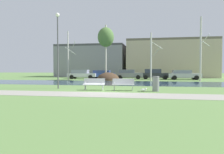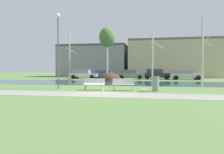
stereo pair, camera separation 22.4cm
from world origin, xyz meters
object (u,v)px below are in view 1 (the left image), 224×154
at_px(bench_right, 123,84).
at_px(parked_suv_fifth_silver, 184,75).
at_px(streetlamp, 58,39).
at_px(parked_sedan_second_blue, 103,74).
at_px(seagull, 144,90).
at_px(parked_van_nearest_white, 82,74).
at_px(trash_bin, 156,84).
at_px(bench_left, 94,84).
at_px(parked_wagon_fourth_dark, 154,74).
at_px(parked_hatch_third_grey, 129,74).

relative_size(bench_right, parked_suv_fifth_silver, 0.35).
xyz_separation_m(streetlamp, parked_sedan_second_blue, (-0.11, 17.44, -3.23)).
bearing_deg(streetlamp, seagull, -9.90).
height_order(parked_sedan_second_blue, parked_suv_fifth_silver, parked_suv_fifth_silver).
distance_m(bench_right, parked_van_nearest_white, 19.56).
xyz_separation_m(bench_right, parked_sedan_second_blue, (-5.45, 18.09, 0.25)).
xyz_separation_m(bench_right, trash_bin, (2.32, -0.08, 0.08)).
bearing_deg(parked_sedan_second_blue, streetlamp, -89.63).
bearing_deg(trash_bin, parked_van_nearest_white, 122.54).
xyz_separation_m(trash_bin, parked_sedan_second_blue, (-7.77, 18.18, 0.18)).
bearing_deg(parked_sedan_second_blue, parked_van_nearest_white, -169.11).
distance_m(bench_left, seagull, 3.75).
distance_m(trash_bin, parked_van_nearest_white, 20.78).
height_order(trash_bin, streetlamp, streetlamp).
bearing_deg(streetlamp, parked_wagon_fourth_dark, 65.61).
height_order(streetlamp, parked_sedan_second_blue, streetlamp).
height_order(bench_left, parked_hatch_third_grey, parked_hatch_third_grey).
bearing_deg(seagull, parked_wagon_fourth_dark, 86.76).
height_order(parked_van_nearest_white, parked_suv_fifth_silver, parked_van_nearest_white).
xyz_separation_m(bench_left, parked_van_nearest_white, (-6.66, 17.44, 0.29)).
bearing_deg(parked_suv_fifth_silver, seagull, -106.33).
distance_m(seagull, parked_van_nearest_white, 20.76).
distance_m(trash_bin, parked_sedan_second_blue, 19.77).
xyz_separation_m(seagull, parked_van_nearest_white, (-10.36, 17.98, 0.63)).
relative_size(trash_bin, parked_hatch_third_grey, 0.25).
bearing_deg(parked_hatch_third_grey, bench_left, -92.68).
bearing_deg(parked_sedan_second_blue, bench_right, -73.23).
height_order(streetlamp, parked_wagon_fourth_dark, streetlamp).
bearing_deg(parked_wagon_fourth_dark, parked_hatch_third_grey, -175.67).
height_order(bench_right, parked_hatch_third_grey, parked_hatch_third_grey).
relative_size(bench_left, parked_wagon_fourth_dark, 0.37).
bearing_deg(parked_hatch_third_grey, parked_sedan_second_blue, 175.36).
height_order(bench_left, bench_right, same).
xyz_separation_m(parked_van_nearest_white, parked_suv_fifth_silver, (15.60, -0.09, -0.01)).
relative_size(seagull, parked_van_nearest_white, 0.10).
distance_m(seagull, parked_suv_fifth_silver, 18.65).
xyz_separation_m(bench_left, parked_hatch_third_grey, (0.83, 17.76, 0.30)).
relative_size(streetlamp, parked_van_nearest_white, 1.30).
height_order(seagull, parked_wagon_fourth_dark, parked_wagon_fourth_dark).
relative_size(bench_left, bench_right, 1.00).
relative_size(seagull, parked_sedan_second_blue, 0.10).
distance_m(bench_left, bench_right, 2.20).
distance_m(parked_hatch_third_grey, parked_wagon_fourth_dark, 3.93).
bearing_deg(trash_bin, parked_sedan_second_blue, 113.16).
xyz_separation_m(bench_right, streetlamp, (-5.34, 0.65, 3.48)).
height_order(trash_bin, parked_sedan_second_blue, parked_sedan_second_blue).
bearing_deg(parked_suv_fifth_silver, parked_van_nearest_white, 179.67).
relative_size(trash_bin, parked_wagon_fourth_dark, 0.24).
bearing_deg(trash_bin, seagull, -150.79).
relative_size(parked_hatch_third_grey, parked_suv_fifth_silver, 0.92).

